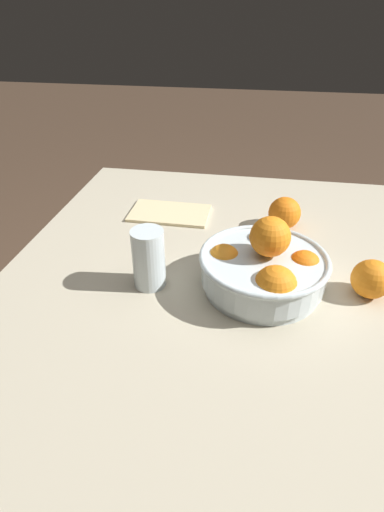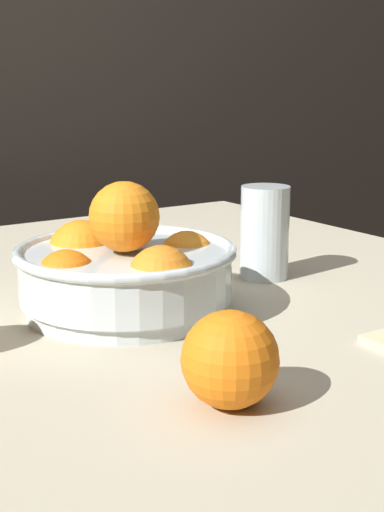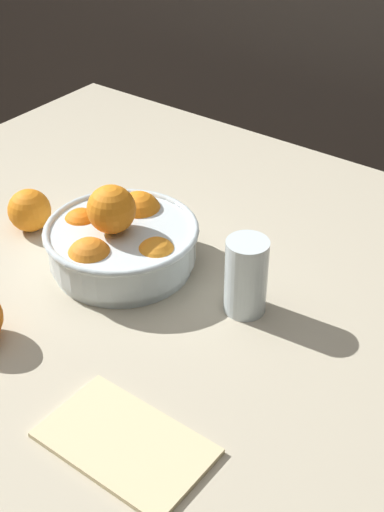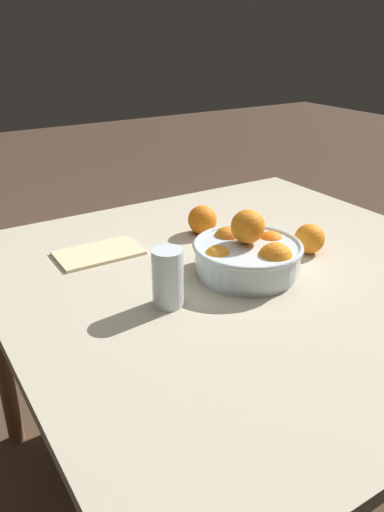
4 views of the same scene
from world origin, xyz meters
The scene contains 7 objects.
ground_plane centered at (0.00, 0.00, 0.00)m, with size 12.00×12.00×0.00m, color #4C3828.
dining_table centered at (0.00, 0.00, 0.66)m, with size 1.18×1.19×0.72m.
fruit_bowl centered at (0.02, 0.01, 0.77)m, with size 0.26×0.26×0.16m.
juice_glass centered at (0.25, 0.04, 0.78)m, with size 0.07×0.07×0.13m.
orange_loose_near_bowl centered at (-0.03, -0.26, 0.76)m, with size 0.08×0.08×0.08m, color orange.
orange_loose_front centered at (-0.19, 0.00, 0.76)m, with size 0.08×0.08×0.08m, color orange.
napkin centered at (0.28, -0.28, 0.73)m, with size 0.22×0.13×0.01m, color beige.
Camera 4 is at (0.70, 0.85, 1.27)m, focal length 35.00 mm.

